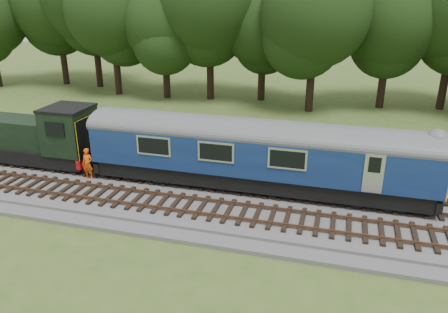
% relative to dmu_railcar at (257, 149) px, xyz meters
% --- Properties ---
extents(ground, '(120.00, 120.00, 0.00)m').
position_rel_dmu_railcar_xyz_m(ground, '(-2.79, -1.40, -2.61)').
color(ground, '#3F5921').
rests_on(ground, ground).
extents(ballast, '(70.00, 7.00, 0.35)m').
position_rel_dmu_railcar_xyz_m(ballast, '(-2.79, -1.40, -2.43)').
color(ballast, '#4C4C4F').
rests_on(ballast, ground).
extents(track_north, '(67.20, 2.40, 0.21)m').
position_rel_dmu_railcar_xyz_m(track_north, '(-2.79, -0.00, -2.19)').
color(track_north, black).
rests_on(track_north, ballast).
extents(track_south, '(67.20, 2.40, 0.21)m').
position_rel_dmu_railcar_xyz_m(track_south, '(-2.79, -3.00, -2.19)').
color(track_south, black).
rests_on(track_south, ballast).
extents(fence, '(64.00, 0.12, 1.00)m').
position_rel_dmu_railcar_xyz_m(fence, '(-2.79, 3.10, -2.61)').
color(fence, '#6B6054').
rests_on(fence, ground).
extents(tree_line, '(70.00, 8.00, 18.00)m').
position_rel_dmu_railcar_xyz_m(tree_line, '(-2.79, 20.60, -2.61)').
color(tree_line, black).
rests_on(tree_line, ground).
extents(dmu_railcar, '(18.05, 2.86, 3.88)m').
position_rel_dmu_railcar_xyz_m(dmu_railcar, '(0.00, 0.00, 0.00)').
color(dmu_railcar, black).
rests_on(dmu_railcar, ground).
extents(shunter_loco, '(8.91, 2.60, 3.38)m').
position_rel_dmu_railcar_xyz_m(shunter_loco, '(-13.93, 0.00, -0.63)').
color(shunter_loco, black).
rests_on(shunter_loco, ground).
extents(worker, '(0.69, 0.48, 1.81)m').
position_rel_dmu_railcar_xyz_m(worker, '(-9.37, -1.30, -1.35)').
color(worker, '#FE540D').
rests_on(worker, ballast).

